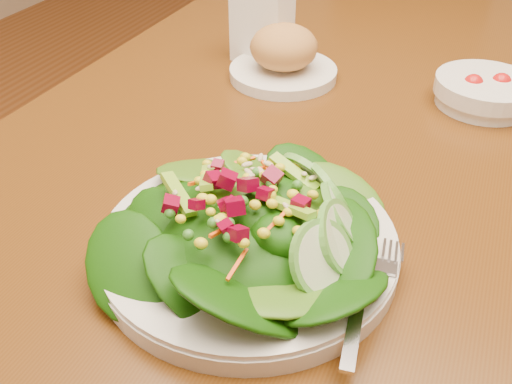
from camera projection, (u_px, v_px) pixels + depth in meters
dining_table at (340, 166)px, 0.91m from camera, size 0.90×1.40×0.75m
chair_far at (419, 28)px, 1.74m from camera, size 0.55×0.56×1.00m
salad_plate at (258, 232)px, 0.57m from camera, size 0.31×0.30×0.09m
bread_plate at (284, 57)px, 0.92m from camera, size 0.17×0.17×0.09m
tomato_bowl at (485, 92)px, 0.85m from camera, size 0.15×0.15×0.05m
napkin_holder at (262, 24)px, 0.95m from camera, size 0.11×0.07×0.13m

